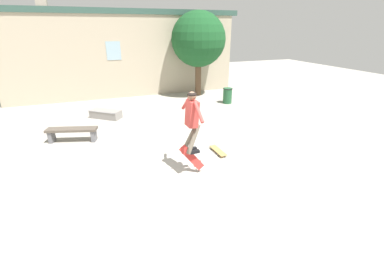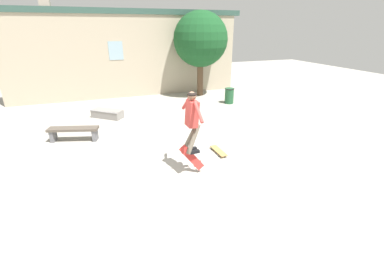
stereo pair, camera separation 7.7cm
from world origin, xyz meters
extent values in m
plane|color=#A39E93|center=(0.00, 0.00, 0.00)|extent=(40.00, 40.00, 0.00)
cube|color=#B7A88E|center=(0.00, 8.89, 2.07)|extent=(11.95, 0.40, 4.14)
cube|color=#335147|center=(0.00, 8.89, 4.28)|extent=(12.55, 0.52, 0.27)
cube|color=#99B7C6|center=(-0.64, 8.68, 2.44)|extent=(0.70, 0.02, 0.90)
cylinder|color=brown|center=(3.60, 7.80, 0.95)|extent=(0.33, 0.33, 1.90)
sphere|color=#194C23|center=(3.60, 7.80, 2.96)|extent=(2.82, 2.82, 2.82)
cube|color=brown|center=(-2.59, 3.42, 0.42)|extent=(1.64, 0.80, 0.08)
cube|color=slate|center=(-3.25, 3.61, 0.19)|extent=(0.20, 0.34, 0.38)
cube|color=slate|center=(-1.94, 3.23, 0.19)|extent=(0.20, 0.34, 0.38)
cube|color=gray|center=(-1.44, 5.51, 0.17)|extent=(1.32, 1.20, 0.34)
cube|color=#B7B7BC|center=(-1.60, 5.32, 0.33)|extent=(1.03, 0.84, 0.02)
cylinder|color=#235633|center=(4.37, 5.76, 0.38)|extent=(0.44, 0.44, 0.76)
torus|color=black|center=(4.37, 5.76, 0.74)|extent=(0.48, 0.48, 0.04)
cube|color=#B23833|center=(0.44, 0.22, 1.61)|extent=(0.28, 0.35, 0.65)
sphere|color=brown|center=(0.44, 0.22, 2.05)|extent=(0.22, 0.22, 0.21)
ellipsoid|color=black|center=(0.44, 0.22, 2.09)|extent=(0.23, 0.23, 0.12)
cylinder|color=#6B6051|center=(0.43, 0.31, 0.97)|extent=(0.42, 0.20, 0.75)
cube|color=black|center=(0.46, 0.31, 0.62)|extent=(0.27, 0.11, 0.07)
cylinder|color=#6B6051|center=(0.44, 0.14, 0.97)|extent=(0.42, 0.23, 0.75)
cube|color=black|center=(0.47, 0.14, 0.62)|extent=(0.27, 0.11, 0.07)
cylinder|color=#B23833|center=(0.42, 0.60, 1.76)|extent=(0.11, 0.47, 0.42)
cylinder|color=#B23833|center=(0.46, -0.16, 1.76)|extent=(0.11, 0.47, 0.42)
cube|color=red|center=(0.42, 0.21, 0.43)|extent=(0.63, 0.23, 0.71)
cylinder|color=#DB3D33|center=(0.66, 0.19, 0.31)|extent=(0.05, 0.07, 0.06)
cylinder|color=#DB3D33|center=(0.49, 0.19, 0.17)|extent=(0.05, 0.07, 0.06)
cylinder|color=#DB3D33|center=(0.37, 0.31, 0.67)|extent=(0.05, 0.07, 0.06)
cylinder|color=#DB3D33|center=(0.20, 0.32, 0.54)|extent=(0.05, 0.07, 0.06)
cube|color=#AD894C|center=(1.56, 0.99, 0.07)|extent=(0.24, 0.78, 0.02)
cylinder|color=black|center=(1.68, 0.75, 0.03)|extent=(0.02, 0.05, 0.05)
cylinder|color=black|center=(1.46, 0.74, 0.03)|extent=(0.02, 0.05, 0.05)
cylinder|color=black|center=(1.66, 1.23, 0.03)|extent=(0.02, 0.05, 0.05)
cylinder|color=black|center=(1.44, 1.22, 0.03)|extent=(0.02, 0.05, 0.05)
camera|label=1|loc=(-1.60, -5.27, 3.55)|focal=24.00mm
camera|label=2|loc=(-1.53, -5.29, 3.55)|focal=24.00mm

